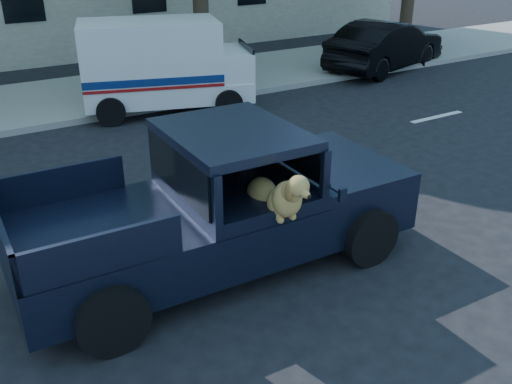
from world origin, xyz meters
The scene contains 6 objects.
ground centered at (0.00, 0.00, 0.00)m, with size 120.00×120.00×0.00m, color black.
far_sidewalk centered at (0.00, 9.20, 0.07)m, with size 60.00×4.00×0.15m, color gray.
lane_stripes centered at (2.00, 3.40, 0.01)m, with size 21.60×0.14×0.01m, color silver, non-canonical shape.
pickup_truck centered at (0.56, 0.46, 0.62)m, with size 5.17×2.67×1.83m.
mail_truck centered at (2.78, 7.22, 0.93)m, with size 4.23×2.90×2.12m.
parked_sedan centered at (10.24, 7.63, 0.74)m, with size 4.51×1.57×1.48m, color black.
Camera 1 is at (-2.31, -5.35, 4.12)m, focal length 40.00 mm.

